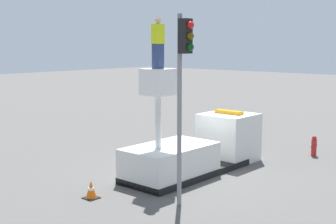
{
  "coord_description": "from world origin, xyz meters",
  "views": [
    {
      "loc": [
        -13.38,
        -10.85,
        4.89
      ],
      "look_at": [
        -2.23,
        -0.99,
        2.71
      ],
      "focal_mm": 50.0,
      "sensor_mm": 36.0,
      "label": 1
    }
  ],
  "objects_px": {
    "worker": "(158,43)",
    "fire_hydrant": "(314,146)",
    "traffic_cone_rear": "(91,190)",
    "bucket_truck": "(197,150)",
    "traffic_light_pole": "(183,72)"
  },
  "relations": [
    {
      "from": "bucket_truck",
      "to": "traffic_cone_rear",
      "type": "distance_m",
      "value": 4.89
    },
    {
      "from": "bucket_truck",
      "to": "worker",
      "type": "distance_m",
      "value": 4.65
    },
    {
      "from": "worker",
      "to": "traffic_light_pole",
      "type": "height_order",
      "value": "worker"
    },
    {
      "from": "fire_hydrant",
      "to": "worker",
      "type": "bearing_deg",
      "value": 162.54
    },
    {
      "from": "bucket_truck",
      "to": "traffic_cone_rear",
      "type": "height_order",
      "value": "bucket_truck"
    },
    {
      "from": "traffic_cone_rear",
      "to": "bucket_truck",
      "type": "bearing_deg",
      "value": -5.93
    },
    {
      "from": "worker",
      "to": "traffic_light_pole",
      "type": "bearing_deg",
      "value": -119.66
    },
    {
      "from": "worker",
      "to": "traffic_cone_rear",
      "type": "relative_size",
      "value": 3.04
    },
    {
      "from": "worker",
      "to": "fire_hydrant",
      "type": "bearing_deg",
      "value": -17.46
    },
    {
      "from": "traffic_cone_rear",
      "to": "worker",
      "type": "bearing_deg",
      "value": -10.86
    },
    {
      "from": "fire_hydrant",
      "to": "traffic_cone_rear",
      "type": "bearing_deg",
      "value": 164.21
    },
    {
      "from": "bucket_truck",
      "to": "traffic_cone_rear",
      "type": "relative_size",
      "value": 11.24
    },
    {
      "from": "worker",
      "to": "traffic_cone_rear",
      "type": "distance_m",
      "value": 5.37
    },
    {
      "from": "worker",
      "to": "traffic_cone_rear",
      "type": "xyz_separation_m",
      "value": [
        -2.62,
        0.5,
        -4.66
      ]
    },
    {
      "from": "worker",
      "to": "bucket_truck",
      "type": "bearing_deg",
      "value": 0.0
    }
  ]
}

